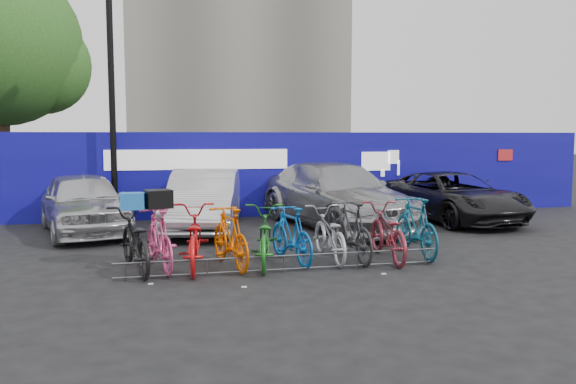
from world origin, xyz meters
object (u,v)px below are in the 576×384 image
object	(u,v)px
car_1	(204,200)
bike_7	(352,231)
tree	(6,49)
bike_9	(416,227)
car_3	(452,197)
bike_2	(193,238)
bike_8	(387,232)
bike_3	(230,237)
bike_5	(291,234)
bike_1	(159,239)
bike_0	(134,241)
bike_6	(329,234)
bike_rack	(284,263)
car_2	(336,195)
lamppost	(112,98)
bike_4	(264,237)
car_0	(84,203)

from	to	relation	value
car_1	bike_7	size ratio (longest dim) A/B	2.41
tree	bike_9	distance (m)	14.49
bike_9	car_1	bearing A→B (deg)	-45.38
car_3	bike_2	bearing A→B (deg)	-157.21
bike_7	bike_8	distance (m)	0.66
bike_3	bike_5	world-z (taller)	bike_3
bike_7	bike_8	world-z (taller)	bike_7
bike_1	bike_2	bearing A→B (deg)	162.39
car_3	bike_0	bearing A→B (deg)	-160.39
car_1	bike_8	xyz separation A→B (m)	(3.05, -4.15, -0.21)
car_1	bike_6	xyz separation A→B (m)	(1.99, -3.93, -0.25)
bike_rack	bike_1	world-z (taller)	bike_1
bike_rack	car_2	world-z (taller)	car_2
car_3	car_2	bearing A→B (deg)	176.45
car_3	bike_5	world-z (taller)	car_3
bike_2	car_2	bearing A→B (deg)	-129.92
lamppost	bike_6	distance (m)	7.31
bike_2	bike_6	size ratio (longest dim) A/B	1.11
bike_0	bike_5	distance (m)	2.75
car_2	bike_1	xyz separation A→B (m)	(-4.38, -3.83, -0.26)
lamppost	bike_4	distance (m)	6.80
bike_7	bike_9	xyz separation A→B (m)	(1.33, 0.10, 0.01)
car_2	bike_1	bearing A→B (deg)	-151.94
car_3	bike_1	bearing A→B (deg)	-159.33
bike_2	bike_3	bearing A→B (deg)	179.77
lamppost	bike_5	distance (m)	6.94
bike_2	bike_4	world-z (taller)	bike_2
lamppost	bike_4	world-z (taller)	lamppost
bike_7	bike_0	bearing A→B (deg)	-3.64
car_2	bike_8	bearing A→B (deg)	-106.88
lamppost	bike_7	distance (m)	7.61
bike_7	car_0	bearing A→B (deg)	-42.19
bike_0	bike_7	bearing A→B (deg)	166.29
car_2	bike_0	world-z (taller)	car_2
bike_1	bike_9	distance (m)	4.80
bike_0	car_2	bearing A→B (deg)	-154.86
bike_4	bike_7	distance (m)	1.66
lamppost	bike_3	xyz separation A→B (m)	(2.35, -5.48, -2.73)
bike_8	bike_9	size ratio (longest dim) A/B	1.05
car_1	car_2	xyz separation A→B (m)	(3.31, -0.19, 0.07)
car_3	bike_4	bearing A→B (deg)	-152.03
bike_8	bike_4	bearing A→B (deg)	3.91
car_3	bike_4	size ratio (longest dim) A/B	2.37
tree	car_1	distance (m)	9.40
car_1	bike_6	world-z (taller)	car_1
lamppost	bike_5	xyz separation A→B (m)	(3.47, -5.34, -2.75)
bike_1	bike_3	world-z (taller)	bike_3
car_1	bike_7	distance (m)	4.71
bike_2	bike_4	distance (m)	1.23
car_0	car_3	distance (m)	9.49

